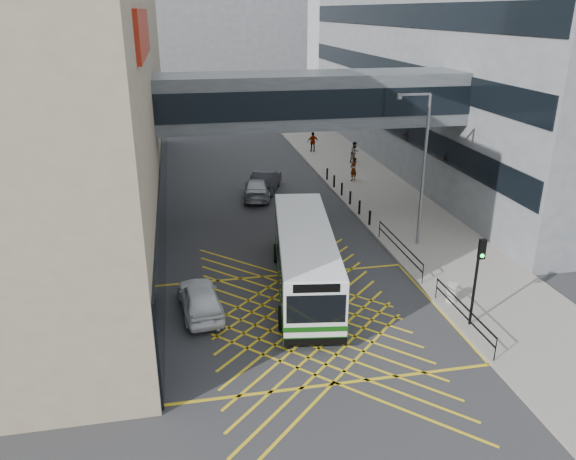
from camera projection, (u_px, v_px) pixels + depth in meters
ground at (306, 320)px, 23.98m from camera, size 120.00×120.00×0.00m
building_right at (524, 41)px, 46.58m from camera, size 24.09×44.00×20.00m
building_far at (192, 37)px, 75.12m from camera, size 28.00×16.00×18.00m
skybridge at (312, 99)px, 32.74m from camera, size 20.00×4.10×3.00m
pavement at (383, 198)px, 39.28m from camera, size 6.00×54.00×0.16m
box_junction at (306, 320)px, 23.98m from camera, size 12.00×9.00×0.01m
bus at (305, 256)px, 26.22m from camera, size 4.03×11.06×3.03m
car_white at (200, 298)px, 24.32m from camera, size 2.26×4.64×1.42m
car_dark at (265, 181)px, 40.83m from camera, size 3.51×5.27×1.54m
car_silver at (257, 188)px, 39.40m from camera, size 2.70×4.88×1.44m
traffic_light at (478, 270)px, 22.35m from camera, size 0.29×0.46×3.90m
street_lamp at (421, 161)px, 29.72m from camera, size 1.88×0.30×8.28m
litter_bin at (452, 293)px, 25.05m from camera, size 0.49×0.49×0.85m
kerb_railings at (425, 272)px, 26.40m from camera, size 0.05×12.54×1.00m
bollards at (346, 193)px, 38.58m from camera, size 0.14×10.14×0.90m
pedestrian_a at (353, 169)px, 42.72m from camera, size 0.88×0.84×1.81m
pedestrian_b at (355, 152)px, 47.80m from camera, size 1.01×0.84×1.78m
pedestrian_c at (313, 142)px, 51.56m from camera, size 1.09×0.56×1.80m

